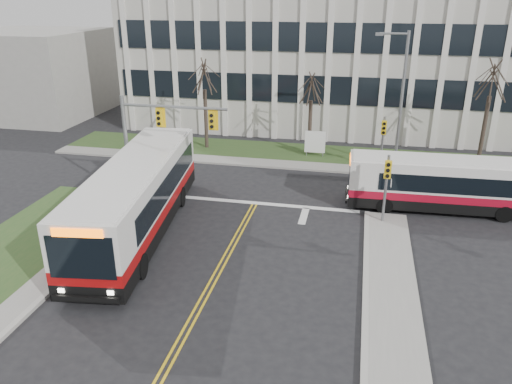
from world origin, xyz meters
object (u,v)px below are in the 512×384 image
at_px(streetlight, 400,94).
at_px(bus_main, 138,199).
at_px(directory_sign, 315,142).
at_px(bus_cross, 449,186).
at_px(newspaper_box_red, 56,266).

relative_size(streetlight, bus_main, 0.67).
xyz_separation_m(directory_sign, bus_main, (-7.50, -14.17, 0.66)).
distance_m(directory_sign, bus_cross, 11.50).
height_order(streetlight, bus_main, streetlight).
relative_size(bus_main, newspaper_box_red, 14.44).
distance_m(streetlight, newspaper_box_red, 23.48).
relative_size(streetlight, bus_cross, 0.84).
height_order(streetlight, newspaper_box_red, streetlight).
bearing_deg(bus_main, directory_sign, 54.69).
relative_size(directory_sign, bus_cross, 0.18).
bearing_deg(newspaper_box_red, bus_main, 91.99).
bearing_deg(streetlight, newspaper_box_red, -130.14).
bearing_deg(streetlight, bus_cross, -67.82).
bearing_deg(bus_cross, bus_main, -70.59).
bearing_deg(newspaper_box_red, directory_sign, 86.67).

